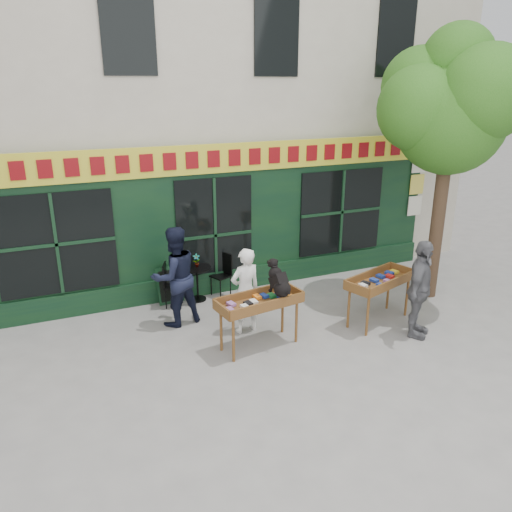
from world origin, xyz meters
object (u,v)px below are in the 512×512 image
object	(u,v)px
dog	(279,277)
woman	(245,291)
book_cart_right	(380,283)
bistro_table	(197,277)
man_left	(175,277)
man_right	(420,289)
book_cart_center	(259,304)

from	to	relation	value
dog	woman	xyz separation A→B (m)	(-0.35, 0.70, -0.47)
dog	book_cart_right	world-z (taller)	dog
woman	bistro_table	world-z (taller)	woman
bistro_table	man_left	bearing A→B (deg)	-127.87
man_right	bistro_table	xyz separation A→B (m)	(-3.26, 3.15, -0.38)
book_cart_center	book_cart_right	bearing A→B (deg)	-8.84
man_right	man_left	distance (m)	4.55
woman	man_right	xyz separation A→B (m)	(2.84, -1.42, 0.10)
dog	man_right	size ratio (longest dim) A/B	0.32
book_cart_center	man_left	size ratio (longest dim) A/B	0.80
book_cart_center	dog	world-z (taller)	dog
book_cart_center	woman	distance (m)	0.65
book_cart_center	man_right	size ratio (longest dim) A/B	0.85
dog	book_cart_center	bearing A→B (deg)	163.51
woman	man_left	size ratio (longest dim) A/B	0.84
bistro_table	man_left	world-z (taller)	man_left
book_cart_right	dog	bearing A→B (deg)	162.51
dog	bistro_table	size ratio (longest dim) A/B	0.79
book_cart_center	dog	size ratio (longest dim) A/B	2.62
book_cart_right	man_left	bearing A→B (deg)	139.48
dog	man_left	xyz separation A→B (m)	(-1.47, 1.53, -0.31)
woman	man_left	xyz separation A→B (m)	(-1.12, 0.83, 0.16)
book_cart_center	woman	size ratio (longest dim) A/B	0.96
bistro_table	book_cart_center	bearing A→B (deg)	-80.08
man_left	dog	bearing A→B (deg)	121.02
woman	man_right	world-z (taller)	man_right
book_cart_center	book_cart_right	distance (m)	2.54
book_cart_center	man_right	bearing A→B (deg)	-23.53
woman	book_cart_right	xyz separation A→B (m)	(2.54, -0.67, -0.00)
book_cart_right	man_right	world-z (taller)	man_right
book_cart_right	man_right	bearing A→B (deg)	-86.44
man_right	man_left	bearing A→B (deg)	112.16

